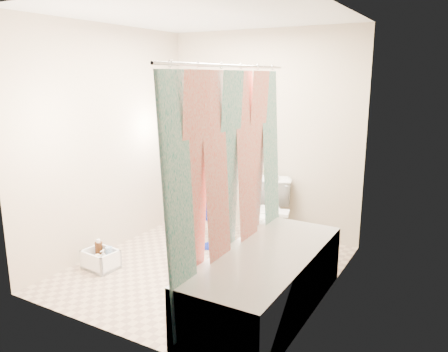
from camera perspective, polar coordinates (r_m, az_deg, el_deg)
The scene contains 14 objects.
floor at distance 4.46m, azimuth -2.41°, elevation -11.95°, with size 2.60×2.60×0.00m, color tan.
ceiling at distance 4.08m, azimuth -2.76°, elevation 20.32°, with size 2.40×2.60×0.02m, color silver.
wall_back at distance 5.23m, azimuth 5.09°, elevation 5.48°, with size 2.40×0.02×2.40m, color #B6A78C.
wall_front at distance 3.10m, azimuth -15.51°, elevation -0.14°, with size 2.40×0.02×2.40m, color #B6A78C.
wall_left at distance 4.84m, azimuth -14.71°, elevation 4.50°, with size 0.02×2.60×2.40m, color #B6A78C.
wall_right at distance 3.61m, azimuth 13.75°, elevation 1.78°, with size 0.02×2.60×2.40m, color #B6A78C.
bathtub at distance 3.64m, azimuth 5.56°, elevation -13.34°, with size 0.70×1.75×0.50m.
curtain_rod at distance 3.41m, azimuth 0.98°, elevation 14.18°, with size 0.02×0.02×1.90m, color silver.
shower_curtain at distance 3.52m, azimuth 0.92°, elevation -1.15°, with size 0.06×1.75×1.80m, color white.
toilet at distance 4.91m, azimuth 5.97°, elevation -5.01°, with size 0.41×0.72×0.73m, color silver.
tank_lid at distance 4.78m, azimuth 5.78°, elevation -4.71°, with size 0.45×0.20×0.03m, color white.
tank_internals at distance 5.01m, azimuth 5.91°, elevation -0.42°, with size 0.18×0.08×0.24m.
plumber at distance 4.79m, azimuth -1.30°, elevation 1.00°, with size 0.64×0.42×1.77m, color #1023A1.
cleaning_caddy at distance 4.57m, azimuth -15.71°, elevation -10.56°, with size 0.34×0.29×0.25m.
Camera 1 is at (2.16, -3.41, 1.88)m, focal length 35.00 mm.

